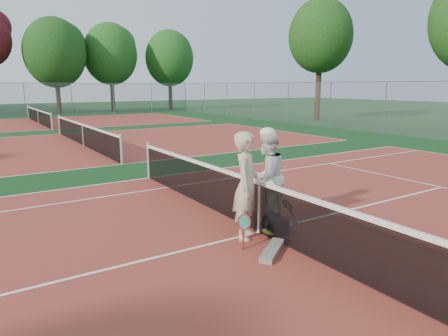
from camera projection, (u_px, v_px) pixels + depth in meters
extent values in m
plane|color=#0E3313|center=(259.00, 232.00, 7.70)|extent=(130.00, 130.00, 0.00)
cube|color=maroon|center=(259.00, 232.00, 7.70)|extent=(23.77, 10.97, 0.01)
cube|color=maroon|center=(84.00, 145.00, 18.82)|extent=(23.77, 10.97, 0.01)
cube|color=maroon|center=(39.00, 123.00, 29.94)|extent=(23.77, 10.97, 0.01)
imported|color=#C1B496|center=(247.00, 186.00, 7.27)|extent=(0.85, 0.84, 1.98)
imported|color=white|center=(267.00, 176.00, 8.20)|extent=(1.09, 0.96, 1.89)
cube|color=black|center=(271.00, 221.00, 7.88)|extent=(0.44, 0.41, 0.29)
cube|color=#28102C|center=(280.00, 226.00, 7.61)|extent=(0.43, 0.42, 0.29)
cube|color=slate|center=(272.00, 250.00, 6.73)|extent=(0.88, 0.73, 0.10)
cylinder|color=silver|center=(294.00, 225.00, 7.63)|extent=(0.09, 0.09, 0.30)
cylinder|color=#382314|center=(58.00, 90.00, 39.35)|extent=(0.44, 0.44, 4.72)
ellipsoid|color=#133F12|center=(55.00, 53.00, 38.63)|extent=(5.84, 5.84, 6.72)
cylinder|color=#382314|center=(112.00, 89.00, 43.36)|extent=(0.44, 0.44, 4.86)
ellipsoid|color=#184D16|center=(110.00, 54.00, 42.62)|extent=(5.67, 5.67, 6.53)
cylinder|color=#382314|center=(170.00, 89.00, 46.64)|extent=(0.44, 0.44, 4.69)
ellipsoid|color=#174C15|center=(169.00, 58.00, 45.92)|extent=(5.53, 5.53, 6.36)
cylinder|color=#382314|center=(318.00, 87.00, 31.95)|extent=(0.44, 0.44, 5.27)
ellipsoid|color=#153F12|center=(321.00, 36.00, 31.15)|extent=(4.97, 4.97, 5.72)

